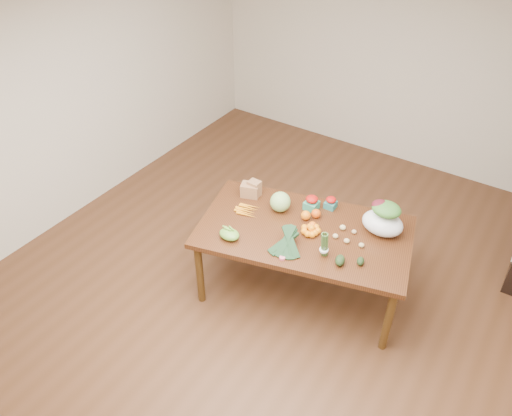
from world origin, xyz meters
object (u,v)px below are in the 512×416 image
Objects in this scene: cabbage at (280,202)px; mandarin_cluster at (311,229)px; dining_table at (302,260)px; kale_bunch at (286,244)px; salad_bag at (383,220)px; asparagus_bundle at (325,244)px; paper_bag at (250,189)px.

cabbage is 1.07× the size of mandarin_cluster.
cabbage is at bearing 144.31° from dining_table.
cabbage is at bearing 160.90° from mandarin_cluster.
dining_table is 4.68× the size of kale_bunch.
cabbage is 0.43m from mandarin_cluster.
asparagus_bundle is at bearing -117.35° from salad_bag.
kale_bunch is at bearing -104.39° from dining_table.
kale_bunch is (0.70, -0.50, -0.00)m from paper_bag.
asparagus_bundle is (0.22, -0.19, 0.08)m from mandarin_cluster.
dining_table is 9.75× the size of cabbage.
salad_bag reaches higher than kale_bunch.
cabbage is 0.94m from salad_bag.
paper_bag is 0.86m from kale_bunch.
dining_table is at bearing -149.07° from salad_bag.
asparagus_bundle is at bearing 9.26° from kale_bunch.
salad_bag reaches higher than asparagus_bundle.
kale_bunch is 1.60× the size of asparagus_bundle.
paper_bag is at bearing 144.82° from asparagus_bundle.
dining_table is at bearing -21.01° from cabbage.
cabbage is 0.77× the size of asparagus_bundle.
salad_bag is at bearing 35.04° from kale_bunch.
asparagus_bundle is at bearing -20.50° from paper_bag.
asparagus_bundle is at bearing -27.95° from cabbage.
dining_table is 0.59m from cabbage.
asparagus_bundle is at bearing -41.00° from mandarin_cluster.
salad_bag is at bearing 35.40° from mandarin_cluster.
asparagus_bundle reaches higher than kale_bunch.
paper_bag is 0.91× the size of asparagus_bundle.
mandarin_cluster is 0.33m from kale_bunch.
salad_bag is (0.91, 0.22, 0.05)m from cabbage.
dining_table is 5.11× the size of salad_bag.
kale_bunch is at bearing -170.74° from asparagus_bundle.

